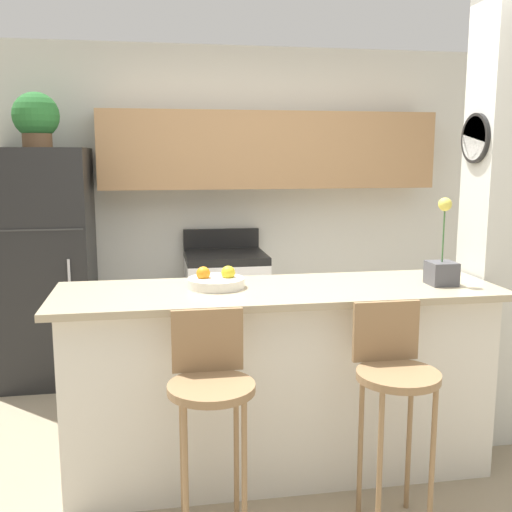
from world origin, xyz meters
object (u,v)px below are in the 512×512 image
Objects in this scene: stove_range at (226,308)px; orchid_vase at (442,265)px; bar_stool_right at (395,379)px; trash_bin at (124,359)px; potted_plant_on_fridge at (36,118)px; bar_stool_left at (211,391)px; refrigerator at (45,266)px; fruit_bowl at (216,281)px.

stove_range is 2.10m from orchid_vase.
stove_range is at bearing 117.90° from orchid_vase.
bar_stool_right is at bearing -77.79° from stove_range.
orchid_vase is 2.43m from trash_bin.
trash_bin is at bearing -24.59° from potted_plant_on_fridge.
bar_stool_left is 2.04m from trash_bin.
bar_stool_left is at bearing -64.81° from refrigerator.
refrigerator is 1.70× the size of bar_stool_right.
bar_stool_left is 0.71m from fruit_bowl.
refrigerator is 1.70× the size of bar_stool_left.
trash_bin is (-1.28, 1.92, -0.50)m from bar_stool_right.
bar_stool_left reaches higher than trash_bin.
orchid_vase is (1.27, 0.49, 0.42)m from bar_stool_left.
potted_plant_on_fridge is 0.85× the size of orchid_vase.
refrigerator is at bearing 155.41° from trash_bin.
potted_plant_on_fridge is at bearing 130.30° from bar_stool_right.
potted_plant_on_fridge reaches higher than bar_stool_left.
orchid_vase is (0.94, -1.77, 0.65)m from stove_range.
refrigerator is 3.76× the size of orchid_vase.
stove_range is 2.82× the size of trash_bin.
bar_stool_left is at bearing -76.56° from trash_bin.
potted_plant_on_fridge is (-1.85, 2.18, 1.25)m from bar_stool_right.
orchid_vase is (2.30, -1.70, -0.83)m from potted_plant_on_fridge.
stove_range is at bearing 3.12° from refrigerator.
stove_range is 2.01m from potted_plant_on_fridge.
refrigerator reaches higher than bar_stool_left.
fruit_bowl is (0.09, 0.62, 0.34)m from bar_stool_left.
potted_plant_on_fridge is at bearing 125.57° from fruit_bowl.
fruit_bowl is at bearing 139.83° from bar_stool_right.
potted_plant_on_fridge reaches higher than trash_bin.
bar_stool_right is 2.21× the size of orchid_vase.
trash_bin is at bearing 112.92° from fruit_bowl.
orchid_vase reaches higher than bar_stool_left.
potted_plant_on_fridge reaches higher than orchid_vase.
fruit_bowl is (1.12, -1.56, -0.91)m from potted_plant_on_fridge.
fruit_bowl is at bearing 173.59° from orchid_vase.
potted_plant_on_fridge is 2.12m from fruit_bowl.
refrigerator is at bearing 143.58° from orchid_vase.
stove_range is at bearing 81.53° from fruit_bowl.
orchid_vase is at bearing -39.67° from trash_bin.
potted_plant_on_fridge reaches higher than fruit_bowl.
orchid_vase is 1.57× the size of fruit_bowl.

